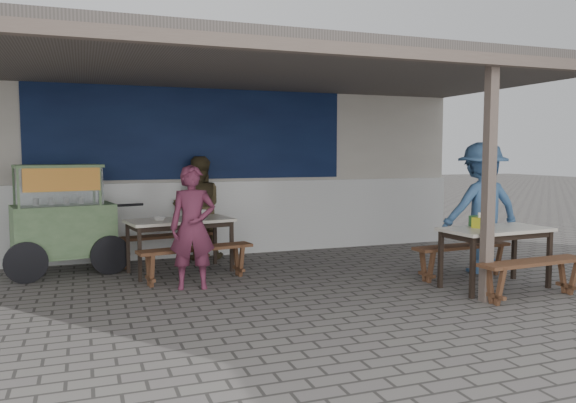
% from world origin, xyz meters
% --- Properties ---
extents(ground, '(60.00, 60.00, 0.00)m').
position_xyz_m(ground, '(0.00, 0.00, 0.00)').
color(ground, '#5E5B55').
rests_on(ground, ground).
extents(back_wall, '(9.00, 1.28, 3.50)m').
position_xyz_m(back_wall, '(-0.00, 3.58, 1.72)').
color(back_wall, beige).
rests_on(back_wall, ground).
extents(warung_roof, '(9.00, 4.21, 2.81)m').
position_xyz_m(warung_roof, '(0.02, 0.90, 2.71)').
color(warung_roof, '#57504A').
rests_on(warung_roof, ground).
extents(table_left, '(1.52, 0.96, 0.75)m').
position_xyz_m(table_left, '(-0.63, 1.83, 0.67)').
color(table_left, silver).
rests_on(table_left, ground).
extents(bench_left_street, '(1.54, 0.53, 0.45)m').
position_xyz_m(bench_left_street, '(-0.52, 1.20, 0.34)').
color(bench_left_street, brown).
rests_on(bench_left_street, ground).
extents(bench_left_wall, '(1.54, 0.53, 0.45)m').
position_xyz_m(bench_left_wall, '(-0.74, 2.45, 0.34)').
color(bench_left_wall, brown).
rests_on(bench_left_wall, ground).
extents(table_right, '(1.38, 0.77, 0.75)m').
position_xyz_m(table_right, '(2.87, -0.43, 0.67)').
color(table_right, silver).
rests_on(table_right, ground).
extents(bench_right_street, '(1.45, 0.38, 0.45)m').
position_xyz_m(bench_right_street, '(2.91, -1.02, 0.34)').
color(bench_right_street, brown).
rests_on(bench_right_street, ground).
extents(bench_right_wall, '(1.45, 0.38, 0.45)m').
position_xyz_m(bench_right_wall, '(2.83, 0.16, 0.34)').
color(bench_right_wall, brown).
rests_on(bench_right_wall, ground).
extents(vendor_cart, '(1.81, 0.99, 1.51)m').
position_xyz_m(vendor_cart, '(-2.16, 2.26, 0.82)').
color(vendor_cart, '#719160').
rests_on(vendor_cart, ground).
extents(patron_street_side, '(0.61, 0.46, 1.52)m').
position_xyz_m(patron_street_side, '(-0.63, 0.84, 0.76)').
color(patron_street_side, '#63273D').
rests_on(patron_street_side, ground).
extents(patron_wall_side, '(0.85, 0.70, 1.61)m').
position_xyz_m(patron_wall_side, '(-0.19, 2.75, 0.81)').
color(patron_wall_side, '#4E4228').
rests_on(patron_wall_side, ground).
extents(patron_right_table, '(1.22, 0.76, 1.81)m').
position_xyz_m(patron_right_table, '(3.33, 0.41, 0.91)').
color(patron_right_table, '#426A9D').
rests_on(patron_right_table, ground).
extents(tissue_box, '(0.17, 0.17, 0.13)m').
position_xyz_m(tissue_box, '(2.67, -0.36, 0.81)').
color(tissue_box, gold).
rests_on(tissue_box, table_right).
extents(donation_box, '(0.22, 0.16, 0.13)m').
position_xyz_m(donation_box, '(2.78, -0.21, 0.82)').
color(donation_box, '#327239').
rests_on(donation_box, table_right).
extents(condiment_jar, '(0.08, 0.08, 0.09)m').
position_xyz_m(condiment_jar, '(-0.23, 2.12, 0.80)').
color(condiment_jar, silver).
rests_on(condiment_jar, table_left).
extents(condiment_bowl, '(0.21, 0.21, 0.05)m').
position_xyz_m(condiment_bowl, '(-0.91, 1.80, 0.77)').
color(condiment_bowl, silver).
rests_on(condiment_bowl, table_left).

